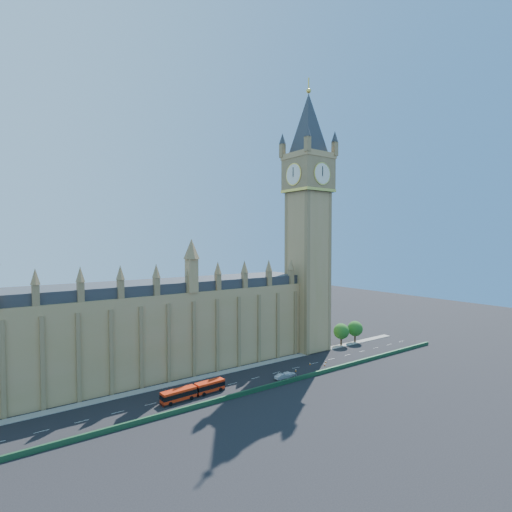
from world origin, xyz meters
TOP-DOWN VIEW (x-y plane):
  - ground at (0.00, 0.00)m, footprint 400.00×400.00m
  - palace_westminster at (-25.00, 22.00)m, footprint 120.00×20.00m
  - elizabeth_tower at (38.00, 13.99)m, footprint 20.59×20.59m
  - bridge_parapet at (0.00, -9.00)m, footprint 160.00×0.60m
  - kerb_north at (0.00, 9.50)m, footprint 160.00×3.00m
  - tree_east_near at (52.22, 10.08)m, footprint 6.00×6.00m
  - tree_east_far at (60.22, 10.08)m, footprint 6.00×6.00m
  - red_bus at (-17.30, -2.28)m, footprint 18.08×3.86m
  - car_grey at (10.90, -4.77)m, footprint 4.15×1.97m
  - car_silver at (9.79, -5.44)m, footprint 5.05×1.90m
  - car_white at (12.56, -4.96)m, footprint 5.21×2.25m
  - cone_a at (28.91, -3.83)m, footprint 0.66×0.66m
  - cone_b at (17.58, -2.54)m, footprint 0.52×0.52m
  - cone_c at (31.37, -1.94)m, footprint 0.49×0.49m
  - cone_d at (25.63, -0.40)m, footprint 0.57×0.57m

SIDE VIEW (x-z plane):
  - ground at x=0.00m, z-range 0.00..0.00m
  - kerb_north at x=0.00m, z-range 0.00..0.16m
  - cone_c at x=31.37m, z-range 0.00..0.64m
  - cone_b at x=17.58m, z-range -0.01..0.76m
  - cone_d at x=25.63m, z-range -0.01..0.78m
  - cone_a at x=28.91m, z-range -0.01..0.79m
  - bridge_parapet at x=0.00m, z-range 0.00..1.20m
  - car_grey at x=10.90m, z-range 0.00..1.37m
  - car_white at x=12.56m, z-range 0.00..1.49m
  - car_silver at x=9.79m, z-range 0.00..1.65m
  - red_bus at x=-17.30m, z-range 0.08..3.13m
  - tree_east_near at x=52.22m, z-range 1.39..9.89m
  - tree_east_far at x=60.22m, z-range 1.39..9.89m
  - palace_westminster at x=-25.00m, z-range -0.14..27.86m
  - elizabeth_tower at x=38.00m, z-range 2.06..107.06m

